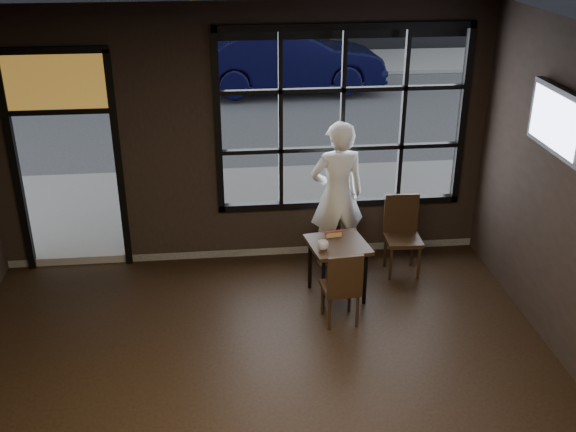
{
  "coord_description": "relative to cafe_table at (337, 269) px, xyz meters",
  "views": [
    {
      "loc": [
        -0.29,
        -4.26,
        4.14
      ],
      "look_at": [
        0.4,
        2.2,
        1.15
      ],
      "focal_mm": 42.0,
      "sensor_mm": 36.0,
      "label": 1
    }
  ],
  "objects": [
    {
      "name": "stained_transom",
      "position": [
        -3.09,
        1.08,
        2.0
      ],
      "size": [
        1.2,
        0.06,
        0.7
      ],
      "primitive_type": "cube",
      "color": "orange",
      "rests_on": "ground"
    },
    {
      "name": "ceiling",
      "position": [
        -0.99,
        -2.42,
        2.86
      ],
      "size": [
        6.0,
        7.0,
        0.02
      ],
      "primitive_type": "cube",
      "color": "black",
      "rests_on": "ground"
    },
    {
      "name": "chair_window",
      "position": [
        0.89,
        0.45,
        0.14
      ],
      "size": [
        0.44,
        0.44,
        0.97
      ],
      "primitive_type": "cube",
      "rotation": [
        0.0,
        0.0,
        -0.04
      ],
      "color": "black",
      "rests_on": "floor"
    },
    {
      "name": "chair_near",
      "position": [
        -0.06,
        -0.52,
        0.09
      ],
      "size": [
        0.41,
        0.41,
        0.88
      ],
      "primitive_type": "cube",
      "rotation": [
        0.0,
        0.0,
        3.23
      ],
      "color": "black",
      "rests_on": "floor"
    },
    {
      "name": "tv",
      "position": [
        1.94,
        -0.79,
        1.94
      ],
      "size": [
        0.12,
        1.06,
        0.62
      ],
      "primitive_type": "cube",
      "color": "black",
      "rests_on": "wall_right"
    },
    {
      "name": "window_frame",
      "position": [
        0.21,
        1.08,
        1.45
      ],
      "size": [
        3.06,
        0.12,
        2.28
      ],
      "primitive_type": "cube",
      "color": "black",
      "rests_on": "ground"
    },
    {
      "name": "man",
      "position": [
        0.12,
        0.78,
        0.59
      ],
      "size": [
        0.73,
        0.53,
        1.87
      ],
      "primitive_type": "imported",
      "rotation": [
        0.0,
        0.0,
        3.27
      ],
      "color": "white",
      "rests_on": "floor"
    },
    {
      "name": "cafe_table",
      "position": [
        0.0,
        0.0,
        0.0
      ],
      "size": [
        0.73,
        0.73,
        0.69
      ],
      "primitive_type": "cube",
      "rotation": [
        0.0,
        0.0,
        0.16
      ],
      "color": "black",
      "rests_on": "floor"
    },
    {
      "name": "navy_car",
      "position": [
        0.44,
        9.33,
        0.5
      ],
      "size": [
        4.57,
        1.79,
        1.48
      ],
      "primitive_type": "imported",
      "rotation": [
        0.0,
        0.0,
        1.62
      ],
      "color": "black",
      "rests_on": "street_asphalt"
    },
    {
      "name": "street_asphalt",
      "position": [
        -0.99,
        21.58,
        -0.37
      ],
      "size": [
        60.0,
        41.0,
        0.04
      ],
      "primitive_type": "cube",
      "color": "#545456",
      "rests_on": "ground"
    },
    {
      "name": "hotdog",
      "position": [
        -0.02,
        0.18,
        0.37
      ],
      "size": [
        0.21,
        0.1,
        0.06
      ],
      "primitive_type": null,
      "rotation": [
        0.0,
        0.0,
        0.12
      ],
      "color": "tan",
      "rests_on": "cafe_table"
    },
    {
      "name": "cup",
      "position": [
        -0.19,
        -0.14,
        0.39
      ],
      "size": [
        0.14,
        0.14,
        0.1
      ],
      "primitive_type": "imported",
      "rotation": [
        0.0,
        0.0,
        0.11
      ],
      "color": "silver",
      "rests_on": "cafe_table"
    }
  ]
}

